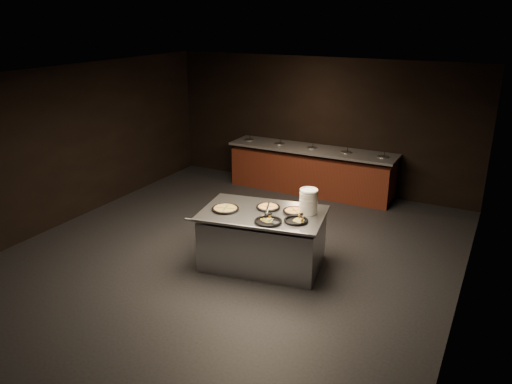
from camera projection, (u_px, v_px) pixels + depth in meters
room at (227, 173)px, 7.70m from camera, size 7.02×8.02×2.92m
salad_bar at (311, 173)px, 11.01m from camera, size 3.70×0.83×1.18m
serving_counter at (263, 240)px, 7.80m from camera, size 2.05×1.52×0.90m
plate_stack at (309, 201)px, 7.54m from camera, size 0.27×0.27×0.38m
pan_veggie_whole at (225, 209)px, 7.72m from camera, size 0.43×0.43×0.04m
pan_cheese_whole at (268, 207)px, 7.79m from camera, size 0.38×0.38×0.04m
pan_cheese_slices_a at (295, 211)px, 7.63m from camera, size 0.36×0.36×0.04m
pan_cheese_slices_b at (268, 221)px, 7.26m from camera, size 0.41×0.41×0.04m
pan_veggie_slices at (296, 220)px, 7.29m from camera, size 0.36×0.36×0.04m
server_left at (268, 209)px, 7.55m from camera, size 0.16×0.35×0.17m
server_right at (269, 218)px, 7.23m from camera, size 0.31×0.09×0.15m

